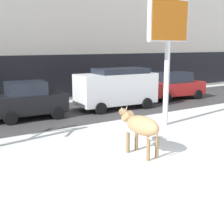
{
  "coord_description": "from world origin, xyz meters",
  "views": [
    {
      "loc": [
        -6.51,
        -6.04,
        3.58
      ],
      "look_at": [
        -0.13,
        3.55,
        1.1
      ],
      "focal_mm": 49.6,
      "sensor_mm": 36.0,
      "label": 1
    }
  ],
  "objects": [
    {
      "name": "billboard",
      "position": [
        3.19,
        4.11,
        4.31
      ],
      "size": [
        2.52,
        0.54,
        5.56
      ],
      "color": "silver",
      "rests_on": "ground"
    },
    {
      "name": "cow_tan",
      "position": [
        -0.27,
        1.62,
        0.99
      ],
      "size": [
        0.7,
        1.92,
        1.54
      ],
      "color": "tan",
      "rests_on": "ground"
    },
    {
      "name": "ground_plane",
      "position": [
        0.0,
        0.0,
        0.0
      ],
      "size": [
        120.0,
        120.0,
        0.0
      ],
      "primitive_type": "plane",
      "color": "white"
    },
    {
      "name": "building_facade",
      "position": [
        0.0,
        15.72,
        6.48
      ],
      "size": [
        44.0,
        6.1,
        13.0
      ],
      "color": "beige",
      "rests_on": "ground"
    },
    {
      "name": "car_red_sedan",
      "position": [
        8.57,
        9.01,
        0.91
      ],
      "size": [
        4.31,
        2.21,
        1.84
      ],
      "color": "red",
      "rests_on": "ground"
    },
    {
      "name": "car_white_van",
      "position": [
        3.46,
        8.49,
        1.24
      ],
      "size": [
        4.72,
        2.37,
        2.32
      ],
      "color": "white",
      "rests_on": "ground"
    },
    {
      "name": "car_black_hatchback",
      "position": [
        -1.61,
        8.77,
        0.93
      ],
      "size": [
        3.61,
        2.12,
        1.86
      ],
      "color": "black",
      "rests_on": "ground"
    },
    {
      "name": "road_strip",
      "position": [
        0.0,
        8.89,
        0.0
      ],
      "size": [
        60.0,
        5.6,
        0.01
      ],
      "primitive_type": "cube",
      "color": "#423F3F",
      "rests_on": "ground"
    }
  ]
}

